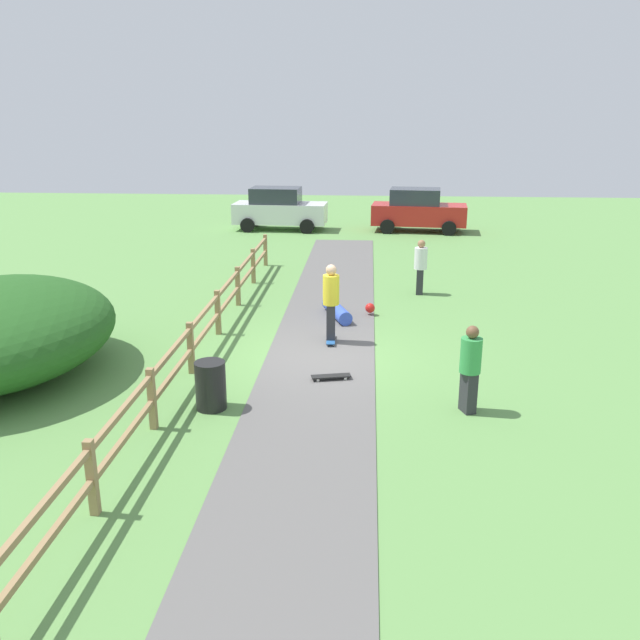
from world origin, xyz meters
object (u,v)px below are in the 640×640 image
(skater_fallen, at_px, (339,310))
(skateboard_loose, at_px, (331,376))
(parked_car_red, at_px, (418,210))
(bystander_green, at_px, (470,365))
(trash_bin, at_px, (211,385))
(parked_car_white, at_px, (279,209))
(bystander_white, at_px, (421,265))
(skater_riding, at_px, (331,299))

(skater_fallen, height_order, skateboard_loose, skater_fallen)
(skater_fallen, bearing_deg, parked_car_red, 77.90)
(skateboard_loose, xyz_separation_m, bystander_green, (2.55, -1.30, 0.81))
(skateboard_loose, distance_m, bystander_green, 2.97)
(trash_bin, xyz_separation_m, bystander_green, (4.66, 0.20, 0.44))
(bystander_green, bearing_deg, parked_car_white, 107.12)
(skateboard_loose, distance_m, bystander_white, 7.34)
(skater_riding, relative_size, bystander_green, 1.14)
(parked_car_red, bearing_deg, parked_car_white, -179.98)
(skater_riding, bearing_deg, bystander_green, -53.49)
(bystander_green, distance_m, parked_car_red, 19.32)
(bystander_green, bearing_deg, bystander_white, 92.07)
(bystander_green, bearing_deg, skateboard_loose, 153.03)
(trash_bin, bearing_deg, bystander_white, 62.65)
(trash_bin, distance_m, skater_riding, 4.34)
(parked_car_white, bearing_deg, trash_bin, -86.21)
(bystander_white, distance_m, parked_car_red, 11.11)
(bystander_white, relative_size, parked_car_white, 0.38)
(skater_riding, height_order, parked_car_white, parked_car_white)
(skater_fallen, height_order, bystander_green, bystander_green)
(skater_fallen, relative_size, parked_car_red, 0.38)
(trash_bin, relative_size, parked_car_white, 0.21)
(skater_riding, bearing_deg, trash_bin, -117.30)
(bystander_green, relative_size, bystander_white, 1.00)
(trash_bin, bearing_deg, skateboard_loose, 35.27)
(skateboard_loose, relative_size, parked_car_red, 0.19)
(parked_car_red, bearing_deg, trash_bin, -104.42)
(skater_riding, bearing_deg, skateboard_loose, -86.62)
(bystander_white, bearing_deg, parked_car_red, 86.61)
(bystander_green, bearing_deg, parked_car_red, 88.93)
(skater_fallen, bearing_deg, skater_riding, -93.19)
(trash_bin, relative_size, skateboard_loose, 1.09)
(skater_riding, height_order, bystander_green, skater_riding)
(parked_car_white, relative_size, parked_car_red, 0.98)
(skater_riding, relative_size, skateboard_loose, 2.25)
(skater_fallen, xyz_separation_m, skateboard_loose, (0.03, -4.34, -0.11))
(skater_riding, xyz_separation_m, parked_car_white, (-3.26, 15.69, -0.10))
(skater_fallen, xyz_separation_m, bystander_green, (2.57, -5.64, 0.69))
(skater_riding, xyz_separation_m, parked_car_red, (3.04, 15.69, -0.10))
(skater_riding, relative_size, bystander_white, 1.14)
(trash_bin, relative_size, parked_car_red, 0.21)
(skateboard_loose, relative_size, parked_car_white, 0.19)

